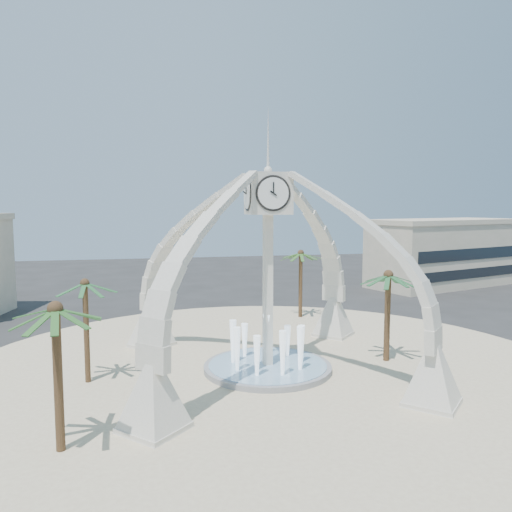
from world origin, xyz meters
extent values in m
plane|color=#282828|center=(0.00, 0.00, 0.00)|extent=(140.00, 140.00, 0.00)
cylinder|color=beige|center=(0.00, 0.00, 0.03)|extent=(40.00, 40.00, 0.06)
cube|color=silver|center=(0.00, 0.00, 4.90)|extent=(0.55, 0.55, 9.80)
cube|color=silver|center=(0.00, 0.00, 11.05)|extent=(2.50, 2.50, 2.50)
cone|color=silver|center=(0.00, 0.00, 14.30)|extent=(0.20, 0.20, 4.00)
cylinder|color=white|center=(0.00, -1.29, 11.05)|extent=(1.84, 0.04, 1.84)
pyramid|color=silver|center=(7.07, 7.07, 1.60)|extent=(3.80, 3.80, 3.20)
pyramid|color=silver|center=(-7.07, 7.07, 1.60)|extent=(3.80, 3.80, 3.20)
pyramid|color=silver|center=(-7.07, -7.07, 1.60)|extent=(3.80, 3.80, 3.20)
pyramid|color=silver|center=(7.07, -7.07, 1.60)|extent=(3.80, 3.80, 3.20)
cylinder|color=#939396|center=(0.00, 0.00, 0.20)|extent=(8.00, 8.00, 0.40)
cylinder|color=#88AFCB|center=(0.00, 0.00, 0.42)|extent=(7.40, 7.40, 0.04)
cone|color=white|center=(0.00, 0.00, 2.02)|extent=(0.60, 0.60, 3.20)
cube|color=beige|center=(30.00, 28.00, 4.00)|extent=(21.49, 13.79, 8.00)
cube|color=beige|center=(30.00, 28.00, 8.30)|extent=(21.87, 14.17, 0.60)
cylinder|color=brown|center=(8.18, 0.22, 2.96)|extent=(0.39, 0.39, 5.93)
cylinder|color=brown|center=(-10.78, 0.17, 3.01)|extent=(0.32, 0.32, 6.01)
cylinder|color=brown|center=(6.47, 13.94, 3.06)|extent=(0.36, 0.36, 6.12)
cylinder|color=brown|center=(-10.94, -8.19, 3.12)|extent=(0.39, 0.39, 6.24)
camera|label=1|loc=(-7.14, -29.56, 10.34)|focal=35.00mm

